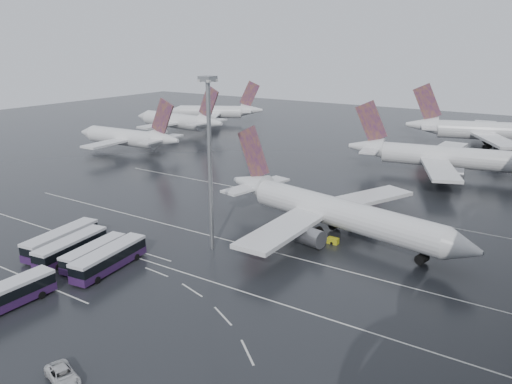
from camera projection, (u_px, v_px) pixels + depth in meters
The scene contains 22 objects.
ground at pixel (222, 277), 73.72m from camera, with size 420.00×420.00×0.00m, color black.
lane_marking_near at pixel (213, 282), 72.12m from camera, with size 120.00×0.25×0.01m, color silver.
lane_marking_mid at pixel (265, 250), 83.32m from camera, with size 120.00×0.25×0.01m, color silver.
lane_marking_far at pixel (335, 206), 105.73m from camera, with size 120.00×0.25×0.01m, color silver.
bus_bay_line_south at pixel (26, 278), 73.52m from camera, with size 28.00×0.25×0.01m, color silver.
bus_bay_line_north at pixel (111, 243), 86.33m from camera, with size 28.00×0.25×0.01m, color silver.
airliner_main at pixel (331, 212), 88.67m from camera, with size 51.63×44.58×17.57m.
airliner_gate_b at pixel (447, 158), 128.95m from camera, with size 53.37×47.38×18.57m.
airliner_gate_c at pixel (492, 132), 163.86m from camera, with size 56.14×51.09×20.39m.
jet_remote_west at pixel (129, 138), 155.73m from camera, with size 40.80×32.85×17.79m.
jet_remote_mid at pixel (179, 121), 186.39m from camera, with size 43.62×35.13×19.02m.
jet_remote_far at pixel (217, 112), 213.49m from camera, with size 38.10×31.21×17.85m.
bus_row_near_a at pixel (61, 240), 82.55m from camera, with size 4.97×14.33×3.46m.
bus_row_near_b at pixel (71, 247), 79.76m from camera, with size 4.74×13.62×3.28m.
bus_row_near_c at pixel (94, 253), 78.10m from camera, with size 4.27×12.29×2.96m.
bus_row_near_d at pixel (109, 258), 75.62m from camera, with size 4.91×14.10×3.40m.
bus_row_far_c at pixel (3, 297), 64.26m from camera, with size 3.28×13.57×3.34m.
van_curve_a at pixel (63, 375), 50.80m from camera, with size 2.40×5.21×1.45m, color silver.
floodlight_mast at pixel (209, 144), 78.86m from camera, with size 2.17×2.17×28.36m.
gse_cart_belly_b at pixel (418, 230), 90.59m from camera, with size 2.16×1.28×1.18m, color slate.
gse_cart_belly_c at pixel (333, 241), 85.81m from camera, with size 1.91×1.13×1.04m, color gold.
gse_cart_belly_e at pixel (389, 231), 90.06m from camera, with size 2.33×1.38×1.27m, color gold.
Camera 1 is at (41.02, -53.17, 33.30)m, focal length 35.00 mm.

